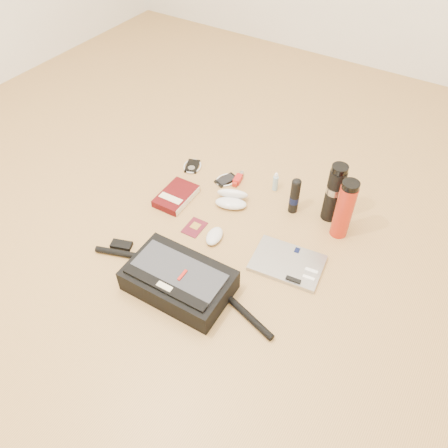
% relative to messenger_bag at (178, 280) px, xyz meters
% --- Properties ---
extents(ground, '(4.00, 4.00, 0.00)m').
position_rel_messenger_bag_xyz_m(ground, '(0.03, 0.24, -0.05)').
color(ground, '#B1854A').
rests_on(ground, ground).
extents(messenger_bag, '(0.84, 0.26, 0.12)m').
position_rel_messenger_bag_xyz_m(messenger_bag, '(0.00, 0.00, 0.00)').
color(messenger_bag, black).
rests_on(messenger_bag, ground).
extents(laptop, '(0.31, 0.24, 0.03)m').
position_rel_messenger_bag_xyz_m(laptop, '(0.31, 0.34, -0.04)').
color(laptop, '#A2A2A5').
rests_on(laptop, ground).
extents(book, '(0.15, 0.22, 0.04)m').
position_rel_messenger_bag_xyz_m(book, '(-0.32, 0.42, -0.03)').
color(book, '#42080A').
rests_on(book, ground).
extents(passport, '(0.08, 0.11, 0.01)m').
position_rel_messenger_bag_xyz_m(passport, '(-0.14, 0.31, -0.05)').
color(passport, '#53111E').
rests_on(passport, ground).
extents(mouse, '(0.09, 0.12, 0.04)m').
position_rel_messenger_bag_xyz_m(mouse, '(-0.03, 0.30, -0.03)').
color(mouse, silver).
rests_on(mouse, ground).
extents(sunglasses_case, '(0.18, 0.17, 0.09)m').
position_rel_messenger_bag_xyz_m(sunglasses_case, '(-0.08, 0.53, -0.02)').
color(sunglasses_case, silver).
rests_on(sunglasses_case, ground).
extents(ipod, '(0.12, 0.12, 0.01)m').
position_rel_messenger_bag_xyz_m(ipod, '(-0.40, 0.66, -0.05)').
color(ipod, black).
rests_on(ipod, ground).
extents(phone, '(0.11, 0.13, 0.01)m').
position_rel_messenger_bag_xyz_m(phone, '(-0.19, 0.66, -0.05)').
color(phone, black).
rests_on(phone, ground).
extents(inhaler, '(0.04, 0.11, 0.03)m').
position_rel_messenger_bag_xyz_m(inhaler, '(-0.14, 0.69, -0.04)').
color(inhaler, '#AF1916').
rests_on(inhaler, ground).
extents(spray_bottle, '(0.03, 0.03, 0.10)m').
position_rel_messenger_bag_xyz_m(spray_bottle, '(0.05, 0.73, -0.01)').
color(spray_bottle, '#93B9C9').
rests_on(spray_bottle, ground).
extents(aerosol_can, '(0.05, 0.05, 0.19)m').
position_rel_messenger_bag_xyz_m(aerosol_can, '(0.19, 0.64, 0.04)').
color(aerosol_can, black).
rests_on(aerosol_can, ground).
extents(thermos_black, '(0.08, 0.08, 0.29)m').
position_rel_messenger_bag_xyz_m(thermos_black, '(0.35, 0.69, 0.10)').
color(thermos_black, black).
rests_on(thermos_black, ground).
extents(thermos_red, '(0.08, 0.08, 0.29)m').
position_rel_messenger_bag_xyz_m(thermos_red, '(0.42, 0.62, 0.09)').
color(thermos_red, '#AB2614').
rests_on(thermos_red, ground).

